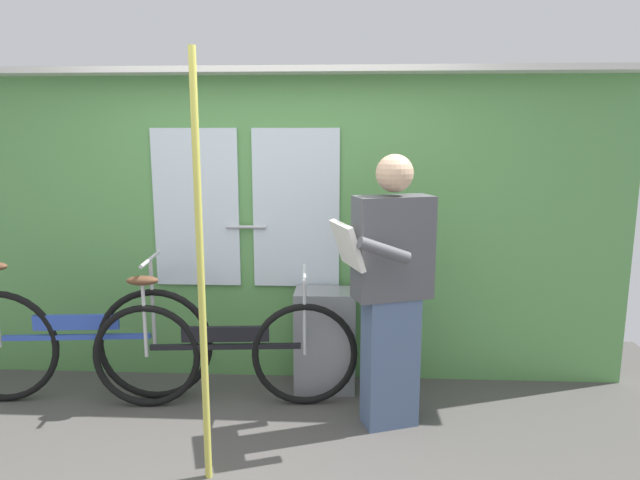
# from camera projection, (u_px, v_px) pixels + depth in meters

# --- Properties ---
(train_door_wall) EXTENTS (4.91, 0.28, 2.17)m
(train_door_wall) POSITION_uv_depth(u_px,v_px,m) (275.00, 222.00, 3.95)
(train_door_wall) COLOR #56934C
(train_door_wall) RESTS_ON ground_plane
(bicycle_near_door) EXTENTS (1.70, 0.44, 0.90)m
(bicycle_near_door) POSITION_uv_depth(u_px,v_px,m) (225.00, 352.00, 3.61)
(bicycle_near_door) COLOR black
(bicycle_near_door) RESTS_ON ground_plane
(bicycle_leaning_behind) EXTENTS (1.76, 0.44, 0.97)m
(bicycle_leaning_behind) POSITION_uv_depth(u_px,v_px,m) (77.00, 342.00, 3.68)
(bicycle_leaning_behind) COLOR black
(bicycle_leaning_behind) RESTS_ON ground_plane
(passenger_reading_newspaper) EXTENTS (0.62, 0.55, 1.63)m
(passenger_reading_newspaper) POSITION_uv_depth(u_px,v_px,m) (390.00, 287.00, 3.29)
(passenger_reading_newspaper) COLOR slate
(passenger_reading_newspaper) RESTS_ON ground_plane
(trash_bin_by_wall) EXTENTS (0.41, 0.28, 0.70)m
(trash_bin_by_wall) POSITION_uv_depth(u_px,v_px,m) (325.00, 340.00, 3.87)
(trash_bin_by_wall) COLOR gray
(trash_bin_by_wall) RESTS_ON ground_plane
(handrail_pole) EXTENTS (0.04, 0.04, 2.13)m
(handrail_pole) POSITION_uv_depth(u_px,v_px,m) (201.00, 276.00, 2.71)
(handrail_pole) COLOR #C6C14C
(handrail_pole) RESTS_ON ground_plane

